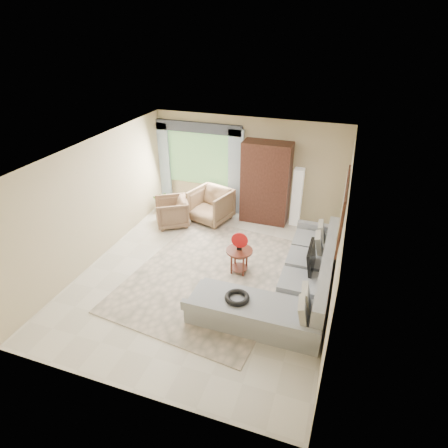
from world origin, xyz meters
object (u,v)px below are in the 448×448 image
at_px(tv_screen, 311,257).
at_px(armchair_right, 211,205).
at_px(sectional_sofa, 292,285).
at_px(coffee_table, 239,261).
at_px(potted_plant, 164,201).
at_px(armoire, 266,183).
at_px(floor_lamp, 297,197).
at_px(armchair_left, 172,212).

distance_m(tv_screen, armchair_right, 3.48).
distance_m(sectional_sofa, coffee_table, 1.26).
distance_m(tv_screen, potted_plant, 4.73).
bearing_deg(armoire, floor_lamp, 4.29).
xyz_separation_m(sectional_sofa, coffee_table, (-1.17, 0.45, 0.01)).
height_order(sectional_sofa, armoire, armoire).
bearing_deg(potted_plant, coffee_table, -36.47).
bearing_deg(floor_lamp, coffee_table, -106.48).
bearing_deg(coffee_table, tv_screen, -2.45).
bearing_deg(floor_lamp, armoire, -175.71).
bearing_deg(tv_screen, armchair_left, 157.97).
xyz_separation_m(coffee_table, potted_plant, (-2.77, 2.05, 0.01)).
xyz_separation_m(sectional_sofa, armoire, (-1.23, 2.90, 0.77)).
relative_size(armchair_left, armchair_right, 0.84).
distance_m(armchair_right, armoire, 1.53).
bearing_deg(sectional_sofa, floor_lamp, 98.33).
distance_m(sectional_sofa, armoire, 3.24).
bearing_deg(coffee_table, floor_lamp, 73.52).
bearing_deg(coffee_table, potted_plant, 143.53).
bearing_deg(tv_screen, potted_plant, 153.40).
height_order(potted_plant, floor_lamp, floor_lamp).
distance_m(armchair_left, armoire, 2.50).
xyz_separation_m(armchair_left, armoire, (2.17, 1.02, 0.69)).
xyz_separation_m(armchair_right, potted_plant, (-1.40, 0.08, -0.13)).
xyz_separation_m(sectional_sofa, armchair_left, (-3.40, 1.87, 0.08)).
bearing_deg(armchair_right, coffee_table, -38.76).
height_order(armchair_left, armchair_right, armchair_right).
xyz_separation_m(tv_screen, coffee_table, (-1.44, 0.06, -0.43)).
relative_size(coffee_table, floor_lamp, 0.37).
height_order(sectional_sofa, coffee_table, sectional_sofa).
bearing_deg(potted_plant, armchair_right, -3.37).
bearing_deg(armchair_left, tv_screen, 36.31).
relative_size(armchair_left, armoire, 0.38).
distance_m(sectional_sofa, floor_lamp, 3.03).
xyz_separation_m(sectional_sofa, tv_screen, (0.27, 0.39, 0.44)).
bearing_deg(sectional_sofa, armchair_right, 136.46).
height_order(tv_screen, floor_lamp, floor_lamp).
bearing_deg(armchair_right, armoire, 36.56).
bearing_deg(coffee_table, armchair_right, 124.85).
relative_size(armoire, floor_lamp, 1.40).
bearing_deg(floor_lamp, sectional_sofa, -81.67).
distance_m(tv_screen, armoire, 2.94).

